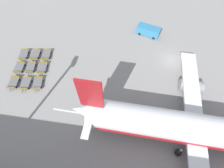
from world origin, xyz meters
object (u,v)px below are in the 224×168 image
at_px(airplane, 204,130).
at_px(baggage_dolly_row_near_col_a, 24,54).
at_px(service_van, 148,30).
at_px(baggage_dolly_row_mid_b_col_a, 46,55).
at_px(baggage_dolly_row_near_col_b, 19,68).
at_px(baggage_dolly_row_mid_a_col_c, 26,83).
at_px(baggage_dolly_row_mid_a_col_b, 31,67).
at_px(baggage_dolly_row_mid_b_col_b, 42,68).
at_px(baggage_dolly_row_mid_a_col_a, 35,55).
at_px(baggage_dolly_row_near_col_c, 13,83).
at_px(baggage_dolly_row_mid_b_col_c, 38,83).

relative_size(airplane, baggage_dolly_row_near_col_a, 11.87).
relative_size(service_van, baggage_dolly_row_mid_b_col_a, 1.67).
distance_m(baggage_dolly_row_near_col_b, baggage_dolly_row_mid_a_col_c, 4.47).
height_order(baggage_dolly_row_near_col_a, baggage_dolly_row_mid_b_col_a, same).
bearing_deg(baggage_dolly_row_mid_a_col_b, airplane, 73.47).
bearing_deg(baggage_dolly_row_mid_b_col_b, baggage_dolly_row_mid_a_col_c, -23.03).
bearing_deg(baggage_dolly_row_mid_a_col_b, baggage_dolly_row_mid_a_col_a, -174.03).
xyz_separation_m(baggage_dolly_row_near_col_b, baggage_dolly_row_mid_a_col_c, (3.43, 2.87, 0.00)).
distance_m(baggage_dolly_row_near_col_b, baggage_dolly_row_mid_b_col_a, 5.90).
bearing_deg(baggage_dolly_row_near_col_b, service_van, 119.56).
bearing_deg(baggage_dolly_row_mid_a_col_a, baggage_dolly_row_near_col_c, -10.34).
xyz_separation_m(baggage_dolly_row_near_col_a, baggage_dolly_row_mid_a_col_a, (-0.32, 2.46, 0.00)).
bearing_deg(baggage_dolly_row_mid_b_col_a, baggage_dolly_row_near_col_c, -25.11).
bearing_deg(baggage_dolly_row_mid_a_col_b, baggage_dolly_row_mid_b_col_c, 39.58).
height_order(baggage_dolly_row_near_col_a, baggage_dolly_row_mid_b_col_b, same).
xyz_separation_m(baggage_dolly_row_mid_a_col_a, baggage_dolly_row_mid_a_col_c, (7.29, 1.01, 0.00)).
bearing_deg(baggage_dolly_row_near_col_a, airplane, 70.01).
bearing_deg(baggage_dolly_row_mid_b_col_a, baggage_dolly_row_near_col_b, -44.55).
bearing_deg(baggage_dolly_row_near_col_c, baggage_dolly_row_mid_a_col_b, 156.69).
distance_m(baggage_dolly_row_near_col_b, baggage_dolly_row_mid_a_col_a, 4.28).
height_order(baggage_dolly_row_mid_b_col_a, baggage_dolly_row_mid_b_col_c, same).
bearing_deg(baggage_dolly_row_near_col_b, baggage_dolly_row_mid_a_col_b, 100.70).
xyz_separation_m(airplane, baggage_dolly_row_mid_a_col_b, (-9.30, -31.33, -2.56)).
xyz_separation_m(service_van, baggage_dolly_row_near_col_c, (17.85, -24.71, -0.64)).
relative_size(airplane, baggage_dolly_row_mid_b_col_b, 11.92).
bearing_deg(airplane, baggage_dolly_row_near_col_a, -109.99).
bearing_deg(baggage_dolly_row_near_col_a, baggage_dolly_row_mid_a_col_b, 42.07).
bearing_deg(service_van, baggage_dolly_row_mid_a_col_a, -65.94).
height_order(baggage_dolly_row_near_col_c, baggage_dolly_row_mid_a_col_a, same).
distance_m(airplane, baggage_dolly_row_near_col_c, 33.57).
relative_size(service_van, baggage_dolly_row_mid_a_col_a, 1.68).
xyz_separation_m(airplane, baggage_dolly_row_near_col_c, (-5.32, -33.04, -2.56)).
bearing_deg(baggage_dolly_row_mid_b_col_c, baggage_dolly_row_mid_a_col_b, -140.42).
xyz_separation_m(baggage_dolly_row_near_col_c, baggage_dolly_row_mid_a_col_a, (-7.43, 1.35, 0.00)).
height_order(service_van, baggage_dolly_row_mid_b_col_c, service_van).
bearing_deg(baggage_dolly_row_near_col_b, baggage_dolly_row_mid_b_col_a, 135.45).
distance_m(baggage_dolly_row_near_col_c, baggage_dolly_row_mid_b_col_a, 8.58).
bearing_deg(baggage_dolly_row_near_col_c, baggage_dolly_row_mid_b_col_b, 135.65).
relative_size(service_van, baggage_dolly_row_near_col_a, 1.67).
xyz_separation_m(airplane, baggage_dolly_row_mid_a_col_a, (-12.74, -31.69, -2.56)).
relative_size(airplane, baggage_dolly_row_mid_a_col_c, 12.01).
bearing_deg(baggage_dolly_row_mid_a_col_c, baggage_dolly_row_mid_a_col_b, -170.35).
relative_size(baggage_dolly_row_mid_a_col_c, baggage_dolly_row_mid_b_col_c, 0.99).
xyz_separation_m(baggage_dolly_row_near_col_a, baggage_dolly_row_mid_a_col_c, (6.97, 3.47, 0.00)).
xyz_separation_m(baggage_dolly_row_mid_a_col_b, baggage_dolly_row_mid_b_col_b, (-0.20, 2.38, 0.00)).
bearing_deg(baggage_dolly_row_mid_b_col_a, baggage_dolly_row_mid_b_col_b, 7.21).
bearing_deg(baggage_dolly_row_mid_b_col_a, baggage_dolly_row_mid_a_col_a, -81.55).
xyz_separation_m(baggage_dolly_row_near_col_b, baggage_dolly_row_mid_a_col_b, (-0.42, 2.21, 0.00)).
bearing_deg(baggage_dolly_row_mid_a_col_b, baggage_dolly_row_mid_b_col_a, 153.05).
relative_size(airplane, baggage_dolly_row_mid_b_col_a, 11.89).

